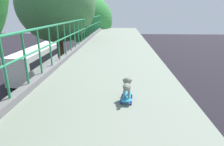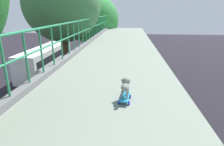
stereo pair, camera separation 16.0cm
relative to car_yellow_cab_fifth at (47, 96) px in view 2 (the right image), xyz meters
name	(u,v)px [view 2 (the right image)]	position (x,y,z in m)	size (l,w,h in m)	color
overpass_deck	(93,143)	(5.80, -10.74, 4.55)	(3.35, 33.68, 0.41)	gray
car_yellow_cab_fifth	(47,96)	(0.00, 0.00, 0.00)	(1.87, 4.51, 1.66)	yellow
city_bus	(47,58)	(-3.39, 7.99, 1.03)	(2.54, 10.69, 3.07)	white
roadside_tree_mid	(62,6)	(2.44, -1.91, 6.63)	(4.36, 4.36, 9.49)	#513825
roadside_tree_far	(92,20)	(2.53, 6.44, 5.52)	(5.26, 5.26, 8.68)	brown
roadside_tree_farthest	(94,22)	(2.08, 9.94, 5.07)	(4.15, 4.15, 7.49)	#4B3926
toy_skateboard	(125,97)	(6.22, -9.78, 4.83)	(0.23, 0.44, 0.09)	#228FCA
small_dog	(125,85)	(6.23, -9.73, 5.05)	(0.18, 0.38, 0.32)	gray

